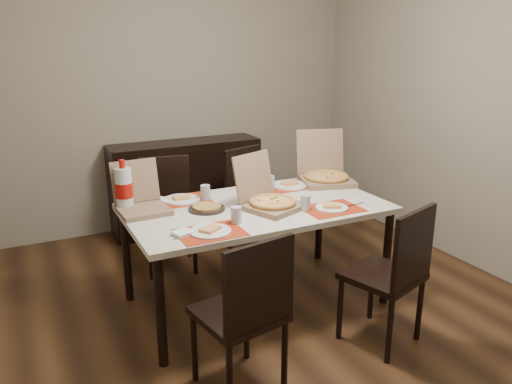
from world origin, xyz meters
TOP-DOWN VIEW (x-y plane):
  - ground at (0.00, 0.00)m, footprint 3.80×4.00m
  - room_walls at (0.00, 0.43)m, footprint 3.84×4.02m
  - sideboard at (0.00, 1.78)m, footprint 1.50×0.40m
  - dining_table at (-0.05, 0.08)m, footprint 1.80×1.00m
  - chair_near_left at (-0.55, -0.79)m, footprint 0.49×0.49m
  - chair_near_right at (0.46, -0.78)m, footprint 0.53×0.53m
  - chair_far_left at (-0.43, 0.99)m, footprint 0.49×0.49m
  - chair_far_right at (0.37, 1.03)m, footprint 0.53×0.53m
  - setting_near_left at (-0.50, -0.23)m, footprint 0.48×0.30m
  - setting_near_right at (0.33, -0.20)m, footprint 0.50×0.30m
  - setting_far_left at (-0.47, 0.41)m, footprint 0.47×0.30m
  - setting_far_right at (0.36, 0.39)m, footprint 0.45×0.30m
  - napkin_loose at (0.04, 0.08)m, footprint 0.16×0.16m
  - pizza_box_center at (0.01, -0.00)m, footprint 0.48×0.50m
  - pizza_box_right at (0.73, 0.38)m, footprint 0.51×0.54m
  - pizza_box_left at (-0.80, 0.33)m, footprint 0.34×0.37m
  - faina_plate at (-0.40, 0.15)m, footprint 0.25×0.25m
  - dip_bowl at (0.01, 0.23)m, footprint 0.15×0.15m
  - soda_bottle at (-0.90, 0.40)m, footprint 0.12×0.12m

SIDE VIEW (x-z plane):
  - ground at x=0.00m, z-range -0.02..0.00m
  - sideboard at x=0.00m, z-range 0.00..0.90m
  - chair_near_left at x=-0.55m, z-range 0.05..0.98m
  - chair_near_right at x=0.46m, z-range 0.05..0.98m
  - chair_far_left at x=-0.43m, z-range 0.05..0.98m
  - chair_far_right at x=0.37m, z-range 0.05..0.98m
  - dining_table at x=-0.05m, z-range 0.31..1.06m
  - napkin_loose at x=0.04m, z-range 0.75..0.77m
  - faina_plate at x=-0.40m, z-range 0.75..0.78m
  - dip_bowl at x=0.01m, z-range 0.75..0.78m
  - setting_far_left at x=-0.47m, z-range 0.72..0.83m
  - setting_far_right at x=0.36m, z-range 0.72..0.83m
  - setting_near_left at x=-0.50m, z-range 0.72..0.83m
  - setting_near_right at x=0.33m, z-range 0.72..0.83m
  - pizza_box_center at x=0.01m, z-range 0.63..0.99m
  - pizza_box_left at x=-0.80m, z-range 0.64..0.97m
  - pizza_box_right at x=0.73m, z-range 0.61..1.01m
  - soda_bottle at x=-0.90m, z-range 0.72..1.08m
  - room_walls at x=0.00m, z-range 0.42..3.04m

